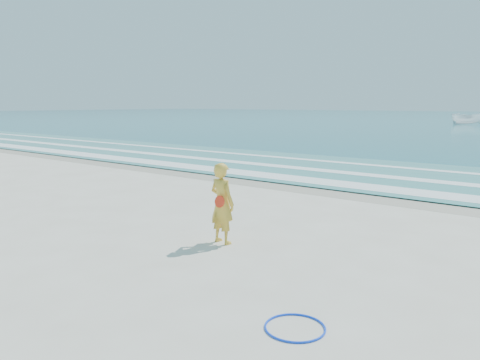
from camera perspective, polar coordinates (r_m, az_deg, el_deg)
The scene contains 9 objects.
ground at distance 11.13m, azimuth -14.07°, elevation -7.58°, with size 400.00×400.00×0.00m, color silver.
wet_sand at distance 17.91m, azimuth 9.29°, elevation -1.04°, with size 400.00×2.40×0.00m, color #B2A893.
shallow at distance 22.36m, azimuth 15.53°, elevation 0.90°, with size 400.00×10.00×0.01m, color #59B7AD.
foam_near at distance 19.04m, azimuth 11.20°, elevation -0.33°, with size 400.00×1.40×0.01m, color white.
foam_mid at distance 21.63m, azimuth 14.71°, elevation 0.69°, with size 400.00×0.90×0.01m, color white.
foam_far at distance 24.67m, azimuth 17.79°, elevation 1.57°, with size 400.00×0.60×0.01m, color white.
hoop at distance 7.05m, azimuth 6.72°, elevation -17.42°, with size 0.89×0.89×0.03m, color #0D3FF6.
boat at distance 79.20m, azimuth 26.05°, elevation 6.75°, with size 1.77×4.71×1.82m, color white.
woman at distance 10.67m, azimuth -2.20°, elevation -2.85°, with size 0.72×0.51×1.87m.
Camera 1 is at (8.50, -6.45, 3.18)m, focal length 35.00 mm.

